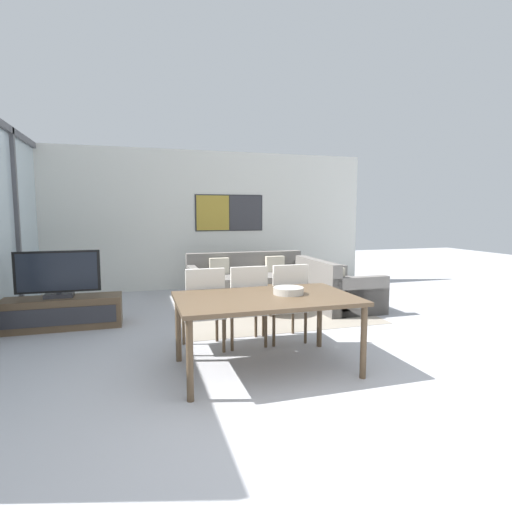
{
  "coord_description": "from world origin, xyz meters",
  "views": [
    {
      "loc": [
        -1.29,
        -2.57,
        1.55
      ],
      "look_at": [
        0.3,
        2.75,
        0.95
      ],
      "focal_mm": 28.0,
      "sensor_mm": 36.0,
      "label": 1
    }
  ],
  "objects_px": {
    "sofa_side": "(334,291)",
    "dining_table": "(266,303)",
    "fruit_bowl": "(288,290)",
    "dining_chair_right": "(287,300)",
    "coffee_table": "(272,295)",
    "tv_console": "(60,313)",
    "television": "(58,275)",
    "dining_chair_left": "(204,306)",
    "sofa_main": "(249,282)",
    "dining_chair_centre": "(246,303)"
  },
  "relations": [
    {
      "from": "sofa_side",
      "to": "dining_chair_centre",
      "type": "xyz_separation_m",
      "value": [
        -1.9,
        -1.45,
        0.25
      ]
    },
    {
      "from": "tv_console",
      "to": "dining_table",
      "type": "xyz_separation_m",
      "value": [
        2.22,
        -2.14,
        0.46
      ]
    },
    {
      "from": "fruit_bowl",
      "to": "sofa_side",
      "type": "bearing_deg",
      "value": 52.4
    },
    {
      "from": "television",
      "to": "sofa_main",
      "type": "distance_m",
      "value": 3.31
    },
    {
      "from": "dining_chair_right",
      "to": "fruit_bowl",
      "type": "distance_m",
      "value": 0.77
    },
    {
      "from": "television",
      "to": "sofa_side",
      "type": "height_order",
      "value": "television"
    },
    {
      "from": "tv_console",
      "to": "sofa_side",
      "type": "xyz_separation_m",
      "value": [
        4.12,
        0.04,
        0.06
      ]
    },
    {
      "from": "sofa_side",
      "to": "dining_table",
      "type": "distance_m",
      "value": 2.92
    },
    {
      "from": "tv_console",
      "to": "coffee_table",
      "type": "height_order",
      "value": "tv_console"
    },
    {
      "from": "sofa_main",
      "to": "fruit_bowl",
      "type": "bearing_deg",
      "value": -99.08
    },
    {
      "from": "sofa_main",
      "to": "coffee_table",
      "type": "height_order",
      "value": "sofa_main"
    },
    {
      "from": "sofa_side",
      "to": "tv_console",
      "type": "bearing_deg",
      "value": 90.49
    },
    {
      "from": "dining_chair_centre",
      "to": "dining_table",
      "type": "bearing_deg",
      "value": -90.0
    },
    {
      "from": "television",
      "to": "sofa_side",
      "type": "bearing_deg",
      "value": 0.48
    },
    {
      "from": "sofa_side",
      "to": "television",
      "type": "bearing_deg",
      "value": 90.48
    },
    {
      "from": "sofa_main",
      "to": "dining_chair_centre",
      "type": "height_order",
      "value": "dining_chair_centre"
    },
    {
      "from": "coffee_table",
      "to": "dining_table",
      "type": "distance_m",
      "value": 2.3
    },
    {
      "from": "tv_console",
      "to": "sofa_main",
      "type": "relative_size",
      "value": 0.7
    },
    {
      "from": "sofa_side",
      "to": "fruit_bowl",
      "type": "height_order",
      "value": "fruit_bowl"
    },
    {
      "from": "dining_chair_left",
      "to": "dining_chair_centre",
      "type": "xyz_separation_m",
      "value": [
        0.5,
        0.02,
        0.0
      ]
    },
    {
      "from": "tv_console",
      "to": "television",
      "type": "distance_m",
      "value": 0.52
    },
    {
      "from": "dining_chair_right",
      "to": "sofa_main",
      "type": "bearing_deg",
      "value": 83.77
    },
    {
      "from": "dining_chair_left",
      "to": "fruit_bowl",
      "type": "relative_size",
      "value": 3.09
    },
    {
      "from": "tv_console",
      "to": "dining_chair_left",
      "type": "distance_m",
      "value": 2.26
    },
    {
      "from": "fruit_bowl",
      "to": "dining_chair_right",
      "type": "bearing_deg",
      "value": 70.27
    },
    {
      "from": "sofa_side",
      "to": "dining_table",
      "type": "height_order",
      "value": "sofa_side"
    },
    {
      "from": "dining_chair_left",
      "to": "fruit_bowl",
      "type": "bearing_deg",
      "value": -41.12
    },
    {
      "from": "television",
      "to": "sofa_main",
      "type": "relative_size",
      "value": 0.47
    },
    {
      "from": "dining_table",
      "to": "sofa_main",
      "type": "bearing_deg",
      "value": 76.95
    },
    {
      "from": "tv_console",
      "to": "fruit_bowl",
      "type": "height_order",
      "value": "fruit_bowl"
    },
    {
      "from": "dining_table",
      "to": "dining_chair_right",
      "type": "height_order",
      "value": "dining_chair_right"
    },
    {
      "from": "dining_chair_centre",
      "to": "fruit_bowl",
      "type": "xyz_separation_m",
      "value": [
        0.25,
        -0.68,
        0.26
      ]
    },
    {
      "from": "dining_table",
      "to": "dining_chair_centre",
      "type": "xyz_separation_m",
      "value": [
        0.0,
        0.73,
        -0.16
      ]
    },
    {
      "from": "dining_table",
      "to": "fruit_bowl",
      "type": "bearing_deg",
      "value": 10.43
    },
    {
      "from": "television",
      "to": "coffee_table",
      "type": "bearing_deg",
      "value": -0.39
    },
    {
      "from": "tv_console",
      "to": "dining_chair_left",
      "type": "xyz_separation_m",
      "value": [
        1.72,
        -1.44,
        0.3
      ]
    },
    {
      "from": "sofa_main",
      "to": "dining_chair_right",
      "type": "xyz_separation_m",
      "value": [
        -0.29,
        -2.69,
        0.25
      ]
    },
    {
      "from": "sofa_side",
      "to": "dining_chair_left",
      "type": "bearing_deg",
      "value": 121.59
    },
    {
      "from": "tv_console",
      "to": "coffee_table",
      "type": "bearing_deg",
      "value": -0.38
    },
    {
      "from": "sofa_side",
      "to": "dining_chair_right",
      "type": "relative_size",
      "value": 1.48
    },
    {
      "from": "sofa_side",
      "to": "coffee_table",
      "type": "bearing_deg",
      "value": 92.85
    },
    {
      "from": "television",
      "to": "dining_chair_centre",
      "type": "distance_m",
      "value": 2.64
    },
    {
      "from": "dining_chair_right",
      "to": "coffee_table",
      "type": "bearing_deg",
      "value": 78.04
    },
    {
      "from": "coffee_table",
      "to": "dining_chair_right",
      "type": "distance_m",
      "value": 1.44
    },
    {
      "from": "sofa_side",
      "to": "fruit_bowl",
      "type": "bearing_deg",
      "value": 142.4
    },
    {
      "from": "sofa_main",
      "to": "dining_table",
      "type": "xyz_separation_m",
      "value": [
        -0.79,
        -3.43,
        0.41
      ]
    },
    {
      "from": "coffee_table",
      "to": "dining_chair_right",
      "type": "height_order",
      "value": "dining_chair_right"
    },
    {
      "from": "dining_chair_left",
      "to": "tv_console",
      "type": "bearing_deg",
      "value": 140.09
    },
    {
      "from": "dining_chair_right",
      "to": "fruit_bowl",
      "type": "xyz_separation_m",
      "value": [
        -0.25,
        -0.69,
        0.26
      ]
    },
    {
      "from": "sofa_side",
      "to": "dining_chair_centre",
      "type": "bearing_deg",
      "value": 127.41
    }
  ]
}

